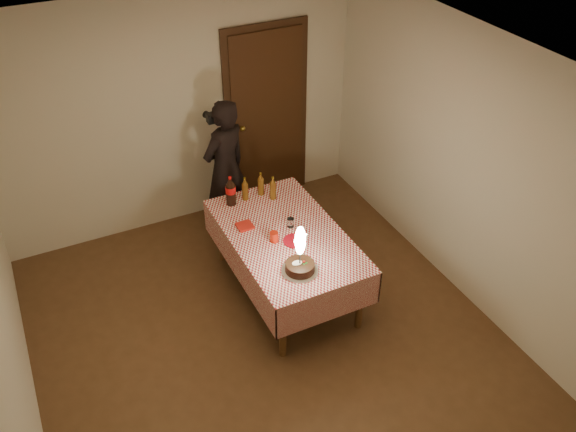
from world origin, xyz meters
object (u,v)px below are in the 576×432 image
(red_cup, at_px, (274,237))
(cola_bottle, at_px, (231,191))
(birthday_cake, at_px, (300,259))
(clear_cup, at_px, (291,223))
(amber_bottle_left, at_px, (245,189))
(amber_bottle_right, at_px, (273,189))
(dining_table, at_px, (286,242))
(photographer, at_px, (225,168))
(amber_bottle_mid, at_px, (261,184))
(red_plate, at_px, (295,241))

(red_cup, bearing_deg, cola_bottle, 99.86)
(birthday_cake, relative_size, clear_cup, 5.31)
(amber_bottle_left, xyz_separation_m, amber_bottle_right, (0.26, -0.11, 0.00))
(red_cup, xyz_separation_m, cola_bottle, (-0.13, 0.74, 0.10))
(dining_table, relative_size, photographer, 1.09)
(amber_bottle_left, bearing_deg, photographer, 91.21)
(clear_cup, bearing_deg, dining_table, -137.79)
(birthday_cake, bearing_deg, cola_bottle, 97.16)
(birthday_cake, distance_m, cola_bottle, 1.22)
(dining_table, distance_m, birthday_cake, 0.58)
(clear_cup, bearing_deg, birthday_cake, -109.22)
(amber_bottle_right, relative_size, photographer, 0.16)
(dining_table, relative_size, amber_bottle_right, 6.75)
(amber_bottle_mid, bearing_deg, clear_cup, -87.66)
(birthday_cake, bearing_deg, amber_bottle_left, 89.66)
(red_plate, relative_size, photographer, 0.14)
(clear_cup, relative_size, cola_bottle, 0.28)
(red_cup, bearing_deg, amber_bottle_left, 87.62)
(red_cup, relative_size, amber_bottle_right, 0.39)
(red_plate, distance_m, red_cup, 0.20)
(clear_cup, relative_size, amber_bottle_mid, 0.35)
(amber_bottle_left, xyz_separation_m, amber_bottle_mid, (0.18, 0.01, 0.00))
(red_plate, bearing_deg, birthday_cake, -110.81)
(dining_table, distance_m, clear_cup, 0.19)
(red_plate, xyz_separation_m, amber_bottle_mid, (0.04, 0.85, 0.11))
(red_plate, distance_m, amber_bottle_mid, 0.86)
(amber_bottle_right, bearing_deg, dining_table, -103.78)
(amber_bottle_right, distance_m, amber_bottle_mid, 0.15)
(red_cup, relative_size, cola_bottle, 0.31)
(clear_cup, bearing_deg, cola_bottle, 121.22)
(cola_bottle, distance_m, amber_bottle_mid, 0.34)
(cola_bottle, xyz_separation_m, photographer, (0.15, 0.54, -0.07))
(birthday_cake, height_order, amber_bottle_left, birthday_cake)
(clear_cup, xyz_separation_m, amber_bottle_right, (0.05, 0.50, 0.07))
(dining_table, bearing_deg, amber_bottle_mid, 84.55)
(clear_cup, bearing_deg, photographer, 100.75)
(red_cup, bearing_deg, dining_table, 19.18)
(cola_bottle, bearing_deg, photographer, 74.57)
(cola_bottle, xyz_separation_m, amber_bottle_left, (0.16, 0.02, -0.03))
(dining_table, xyz_separation_m, birthday_cake, (-0.12, -0.52, 0.22))
(amber_bottle_left, relative_size, amber_bottle_mid, 1.00)
(amber_bottle_left, height_order, amber_bottle_right, same)
(amber_bottle_mid, bearing_deg, amber_bottle_right, -58.85)
(cola_bottle, distance_m, amber_bottle_right, 0.43)
(red_plate, xyz_separation_m, cola_bottle, (-0.30, 0.82, 0.15))
(clear_cup, bearing_deg, red_cup, -150.30)
(red_plate, height_order, red_cup, red_cup)
(amber_bottle_left, height_order, amber_bottle_mid, same)
(red_cup, distance_m, amber_bottle_left, 0.76)
(red_cup, relative_size, photographer, 0.06)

